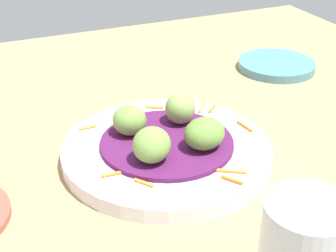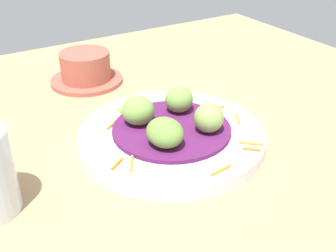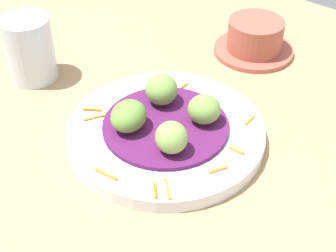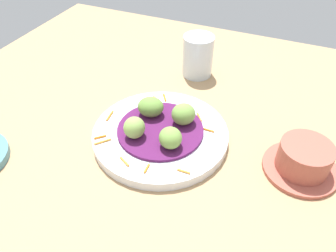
{
  "view_description": "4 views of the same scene",
  "coord_description": "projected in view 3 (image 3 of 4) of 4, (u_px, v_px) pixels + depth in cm",
  "views": [
    {
      "loc": [
        -25.91,
        -51.6,
        37.82
      ],
      "look_at": [
        -2.65,
        1.97,
        5.55
      ],
      "focal_mm": 53.88,
      "sensor_mm": 36.0,
      "label": 1
    },
    {
      "loc": [
        41.32,
        -28.23,
        35.23
      ],
      "look_at": [
        -3.25,
        -0.87,
        5.26
      ],
      "focal_mm": 45.01,
      "sensor_mm": 36.0,
      "label": 2
    },
    {
      "loc": [
        37.51,
        33.29,
        48.42
      ],
      "look_at": [
        -2.64,
        1.23,
        5.51
      ],
      "focal_mm": 53.84,
      "sensor_mm": 36.0,
      "label": 3
    },
    {
      "loc": [
        -24.47,
        44.61,
        48.24
      ],
      "look_at": [
        -5.02,
        -0.76,
        5.14
      ],
      "focal_mm": 35.11,
      "sensor_mm": 36.0,
      "label": 4
    }
  ],
  "objects": [
    {
      "name": "table_surface",
      "position": [
        149.0,
        157.0,
        0.69
      ],
      "size": [
        110.0,
        110.0,
        2.0
      ],
      "primitive_type": "cube",
      "color": "tan",
      "rests_on": "ground"
    },
    {
      "name": "main_plate",
      "position": [
        167.0,
        133.0,
        0.7
      ],
      "size": [
        27.39,
        27.39,
        1.98
      ],
      "primitive_type": "cylinder",
      "color": "silver",
      "rests_on": "table_surface"
    },
    {
      "name": "cabbage_bed",
      "position": [
        167.0,
        126.0,
        0.69
      ],
      "size": [
        17.37,
        17.37,
        0.63
      ],
      "primitive_type": "cylinder",
      "color": "#51194C",
      "rests_on": "main_plate"
    },
    {
      "name": "carrot_garnish",
      "position": [
        159.0,
        137.0,
        0.67
      ],
      "size": [
        22.2,
        23.09,
        0.4
      ],
      "color": "orange",
      "rests_on": "main_plate"
    },
    {
      "name": "guac_scoop_left",
      "position": [
        128.0,
        116.0,
        0.67
      ],
      "size": [
        6.4,
        5.87,
        3.98
      ],
      "primitive_type": "ellipsoid",
      "rotation": [
        0.0,
        0.0,
        4.96
      ],
      "color": "olive",
      "rests_on": "cabbage_bed"
    },
    {
      "name": "guac_scoop_center",
      "position": [
        172.0,
        137.0,
        0.63
      ],
      "size": [
        4.74,
        4.85,
        4.28
      ],
      "primitive_type": "ellipsoid",
      "rotation": [
        0.0,
        0.0,
        1.41
      ],
      "color": "#84A851",
      "rests_on": "cabbage_bed"
    },
    {
      "name": "guac_scoop_right",
      "position": [
        204.0,
        109.0,
        0.68
      ],
      "size": [
        6.21,
        6.24,
        4.01
      ],
      "primitive_type": "ellipsoid",
      "rotation": [
        0.0,
        0.0,
        5.41
      ],
      "color": "#759E47",
      "rests_on": "cabbage_bed"
    },
    {
      "name": "guac_scoop_back",
      "position": [
        161.0,
        89.0,
        0.71
      ],
      "size": [
        6.69,
        6.67,
        4.37
      ],
      "primitive_type": "ellipsoid",
      "rotation": [
        0.0,
        0.0,
        2.32
      ],
      "color": "#759E47",
      "rests_on": "cabbage_bed"
    },
    {
      "name": "terracotta_bowl",
      "position": [
        255.0,
        39.0,
        0.86
      ],
      "size": [
        13.74,
        13.74,
        6.06
      ],
      "color": "#A85142",
      "rests_on": "table_surface"
    },
    {
      "name": "water_glass",
      "position": [
        30.0,
        49.0,
        0.79
      ],
      "size": [
        7.66,
        7.66,
        10.41
      ],
      "primitive_type": "cylinder",
      "color": "silver",
      "rests_on": "table_surface"
    }
  ]
}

